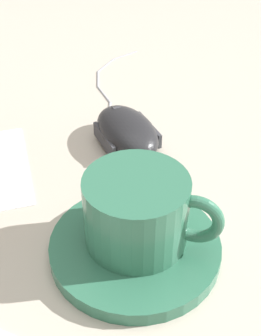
# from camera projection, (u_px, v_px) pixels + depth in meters

# --- Properties ---
(ground_plane) EXTENTS (3.00, 3.00, 0.00)m
(ground_plane) POSITION_uv_depth(u_px,v_px,m) (55.00, 218.00, 0.44)
(ground_plane) COLOR #B2A899
(saucer) EXTENTS (0.15, 0.15, 0.01)m
(saucer) POSITION_uv_depth(u_px,v_px,m) (135.00, 247.00, 0.40)
(saucer) COLOR #2D664C
(saucer) RESTS_ON ground
(coffee_cup) EXTENTS (0.11, 0.09, 0.06)m
(coffee_cup) POSITION_uv_depth(u_px,v_px,m) (139.00, 211.00, 0.38)
(coffee_cup) COLOR #2D664C
(coffee_cup) RESTS_ON saucer
(computer_mouse) EXTENTS (0.09, 0.12, 0.04)m
(computer_mouse) POSITION_uv_depth(u_px,v_px,m) (127.00, 132.00, 0.52)
(computer_mouse) COLOR black
(computer_mouse) RESTS_ON ground
(mouse_cable) EXTENTS (0.07, 0.21, 0.00)m
(mouse_cable) POSITION_uv_depth(u_px,v_px,m) (109.00, 79.00, 0.66)
(mouse_cable) COLOR gray
(mouse_cable) RESTS_ON ground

